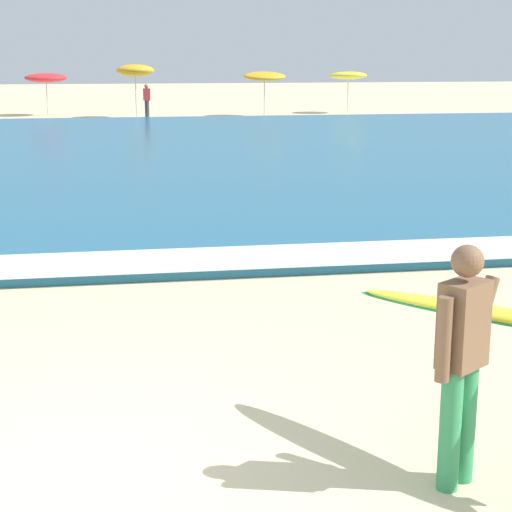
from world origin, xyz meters
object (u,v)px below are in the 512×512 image
surfer_with_board (482,337)px  beachgoer_near_row_left (147,100)px  beach_umbrella_3 (135,71)px  beach_umbrella_5 (348,76)px  beach_umbrella_2 (46,78)px  beach_umbrella_4 (264,76)px

surfer_with_board → beachgoer_near_row_left: bearing=91.6°
beach_umbrella_3 → beach_umbrella_5: 10.71m
beach_umbrella_2 → beach_umbrella_5: size_ratio=0.98×
beach_umbrella_4 → surfer_with_board: bearing=-97.5°
beachgoer_near_row_left → surfer_with_board: bearing=-88.4°
beach_umbrella_4 → beach_umbrella_5: (4.55, 1.62, -0.03)m
beach_umbrella_5 → beach_umbrella_4: bearing=-160.4°
beach_umbrella_2 → beach_umbrella_3: beach_umbrella_3 is taller
surfer_with_board → beach_umbrella_3: 35.05m
beach_umbrella_4 → beach_umbrella_5: beach_umbrella_4 is taller
surfer_with_board → beach_umbrella_3: size_ratio=0.93×
beach_umbrella_4 → beachgoer_near_row_left: beach_umbrella_4 is taller
surfer_with_board → beach_umbrella_4: bearing=82.5°
beach_umbrella_3 → beachgoer_near_row_left: beach_umbrella_3 is taller
beach_umbrella_2 → beach_umbrella_4: beach_umbrella_4 is taller
beach_umbrella_3 → beach_umbrella_5: (10.59, 1.53, -0.31)m
beach_umbrella_5 → beach_umbrella_2: bearing=177.3°
beach_umbrella_2 → beach_umbrella_4: 10.50m
beach_umbrella_4 → beach_umbrella_2: bearing=167.3°
beach_umbrella_2 → beach_umbrella_3: 4.76m
beach_umbrella_4 → beachgoer_near_row_left: 5.71m
beach_umbrella_2 → beach_umbrella_4: size_ratio=0.94×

